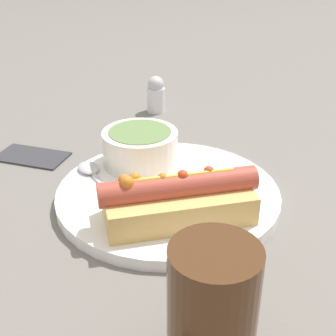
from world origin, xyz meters
name	(u,v)px	position (x,y,z in m)	size (l,w,h in m)	color
ground_plane	(168,200)	(0.00, 0.00, 0.00)	(4.00, 4.00, 0.00)	slate
dinner_plate	(168,195)	(0.00, 0.00, 0.01)	(0.29, 0.29, 0.02)	white
hot_dog	(178,200)	(0.01, -0.07, 0.04)	(0.19, 0.11, 0.07)	#DBAD60
soup_bowl	(140,146)	(-0.04, 0.08, 0.04)	(0.11, 0.11, 0.05)	silver
spoon	(93,173)	(-0.10, 0.04, 0.02)	(0.08, 0.13, 0.01)	#B7B7BC
drinking_glass	(212,312)	(0.03, -0.26, 0.06)	(0.07, 0.07, 0.12)	#4C2D19
napkin	(32,156)	(-0.21, 0.13, 0.00)	(0.12, 0.09, 0.01)	#333338
salt_shaker	(156,94)	(-0.02, 0.32, 0.03)	(0.03, 0.03, 0.07)	silver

